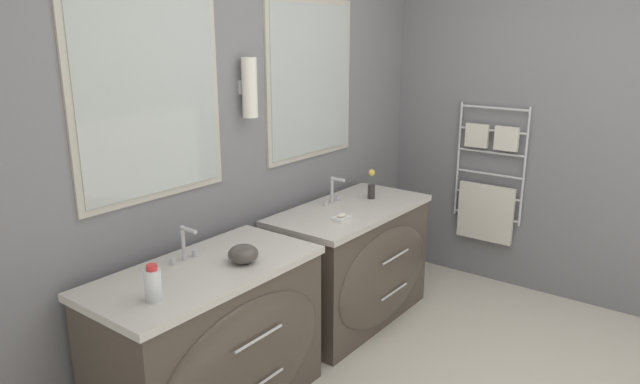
# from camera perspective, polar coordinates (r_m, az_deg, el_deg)

# --- Properties ---
(wall_back) EXTENTS (5.16, 0.17, 2.60)m
(wall_back) POSITION_cam_1_polar(r_m,az_deg,el_deg) (3.49, -7.06, 5.44)
(wall_back) COLOR slate
(wall_back) RESTS_ON ground_plane
(wall_right) EXTENTS (0.13, 3.47, 2.60)m
(wall_right) POSITION_cam_1_polar(r_m,az_deg,el_deg) (4.56, 18.17, 6.82)
(wall_right) COLOR slate
(wall_right) RESTS_ON ground_plane
(vanity_left) EXTENTS (1.19, 0.66, 0.81)m
(vanity_left) POSITION_cam_1_polar(r_m,az_deg,el_deg) (3.05, -10.51, -14.53)
(vanity_left) COLOR #4C4238
(vanity_left) RESTS_ON ground_plane
(vanity_right) EXTENTS (1.19, 0.66, 0.81)m
(vanity_right) POSITION_cam_1_polar(r_m,az_deg,el_deg) (3.92, 3.48, -7.20)
(vanity_right) COLOR #4C4238
(vanity_right) RESTS_ON ground_plane
(faucet_left) EXTENTS (0.17, 0.12, 0.19)m
(faucet_left) POSITION_cam_1_polar(r_m,az_deg,el_deg) (2.97, -13.36, -5.13)
(faucet_left) COLOR silver
(faucet_left) RESTS_ON vanity_left
(faucet_right) EXTENTS (0.17, 0.12, 0.19)m
(faucet_right) POSITION_cam_1_polar(r_m,az_deg,el_deg) (3.86, 1.35, 0.11)
(faucet_right) COLOR silver
(faucet_right) RESTS_ON vanity_right
(toiletry_bottle) EXTENTS (0.07, 0.07, 0.17)m
(toiletry_bottle) POSITION_cam_1_polar(r_m,az_deg,el_deg) (2.58, -16.35, -8.83)
(toiletry_bottle) COLOR silver
(toiletry_bottle) RESTS_ON vanity_left
(amenity_bowl) EXTENTS (0.15, 0.15, 0.09)m
(amenity_bowl) POSITION_cam_1_polar(r_m,az_deg,el_deg) (2.91, -7.69, -6.15)
(amenity_bowl) COLOR #4C4742
(amenity_bowl) RESTS_ON vanity_left
(flower_vase) EXTENTS (0.05, 0.05, 0.21)m
(flower_vase) POSITION_cam_1_polar(r_m,az_deg,el_deg) (3.99, 5.16, 0.56)
(flower_vase) COLOR #332D2D
(flower_vase) RESTS_ON vanity_right
(soap_dish) EXTENTS (0.11, 0.08, 0.04)m
(soap_dish) POSITION_cam_1_polar(r_m,az_deg,el_deg) (3.53, 2.16, -2.58)
(soap_dish) COLOR white
(soap_dish) RESTS_ON vanity_right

